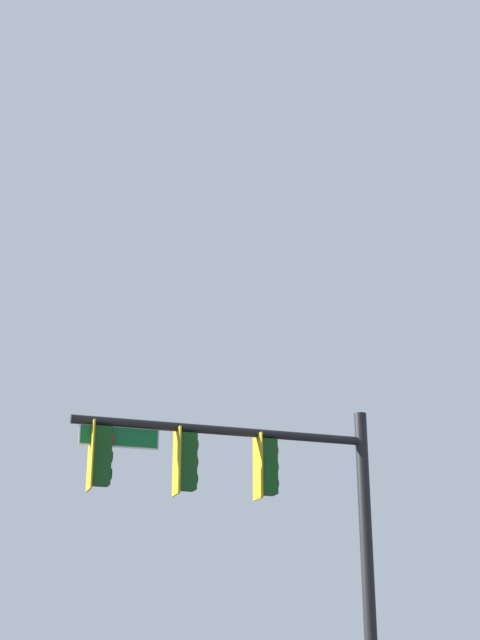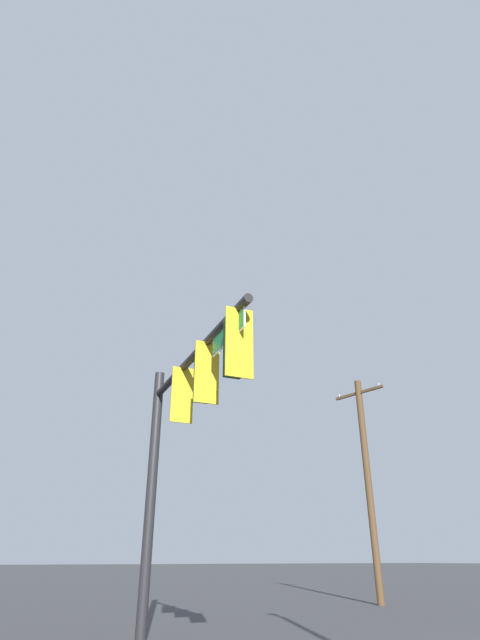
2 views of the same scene
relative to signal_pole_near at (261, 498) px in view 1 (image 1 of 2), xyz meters
name	(u,v)px [view 1 (image 1 of 2)]	position (x,y,z in m)	size (l,w,h in m)	color
signal_pole_near	(261,498)	(0.00, 0.00, 0.00)	(6.19, 0.84, 6.41)	black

